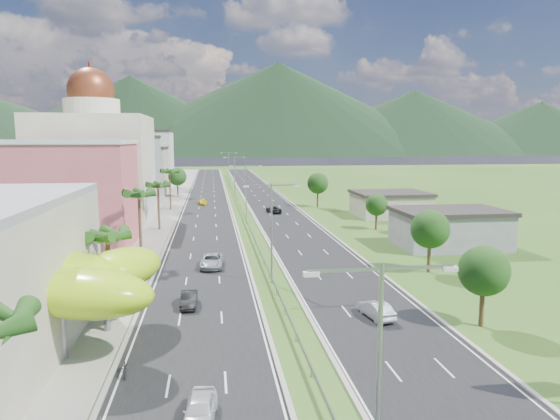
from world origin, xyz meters
name	(u,v)px	position (x,y,z in m)	size (l,w,h in m)	color
ground	(285,315)	(0.00, 0.00, 0.00)	(500.00, 500.00, 0.00)	#2D5119
road_left	(207,199)	(-7.50, 90.00, 0.02)	(11.00, 260.00, 0.04)	black
road_right	(264,198)	(7.50, 90.00, 0.02)	(11.00, 260.00, 0.04)	black
sidewalk_left	(171,199)	(-17.00, 90.00, 0.06)	(7.00, 260.00, 0.12)	gray
median_guardrail	(240,205)	(0.00, 71.99, 0.62)	(0.10, 216.06, 0.76)	gray
streetlight_median_a	(379,370)	(0.00, -25.00, 6.75)	(6.04, 0.25, 11.00)	gray
streetlight_median_b	(272,223)	(0.00, 10.00, 6.75)	(6.04, 0.25, 11.00)	gray
streetlight_median_c	(246,187)	(0.00, 50.00, 6.75)	(6.04, 0.25, 11.00)	gray
streetlight_median_d	(235,172)	(0.00, 95.00, 6.75)	(6.04, 0.25, 11.00)	gray
streetlight_median_e	(229,164)	(0.00, 140.00, 6.75)	(6.04, 0.25, 11.00)	gray
lime_canopy	(31,282)	(-20.00, -4.00, 4.99)	(18.00, 15.00, 7.40)	#A2D414
pink_shophouse	(59,197)	(-28.00, 32.00, 7.50)	(20.00, 15.00, 15.00)	#D0555F
domed_building	(95,162)	(-28.00, 55.00, 11.35)	(20.00, 20.00, 28.70)	#BDB49D
midrise_grey	(124,172)	(-27.00, 80.00, 8.00)	(16.00, 15.00, 16.00)	gray
midrise_beige	(137,172)	(-27.00, 102.00, 6.50)	(16.00, 15.00, 13.00)	#9D9682
midrise_white	(147,160)	(-27.00, 125.00, 9.00)	(16.00, 15.00, 18.00)	silver
shed_near	(449,230)	(28.00, 25.00, 2.50)	(15.00, 10.00, 5.00)	gray
shed_far	(390,205)	(30.00, 55.00, 2.20)	(14.00, 12.00, 4.40)	#9D9682
palm_tree_b	(107,238)	(-15.50, 2.00, 7.06)	(3.60, 3.60, 8.10)	#47301C
palm_tree_c	(139,196)	(-15.50, 22.00, 8.50)	(3.60, 3.60, 9.60)	#47301C
palm_tree_d	(158,187)	(-15.50, 45.00, 7.54)	(3.60, 3.60, 8.60)	#47301C
palm_tree_e	(170,173)	(-15.50, 70.00, 8.31)	(3.60, 3.60, 9.40)	#47301C
leafy_tree_lfar	(177,177)	(-15.50, 95.00, 5.58)	(4.90, 4.90, 8.05)	#47301C
leafy_tree_ra	(484,271)	(16.00, -5.00, 4.78)	(4.20, 4.20, 6.90)	#47301C
leafy_tree_rb	(430,229)	(19.00, 12.00, 5.18)	(4.55, 4.55, 7.47)	#47301C
leafy_tree_rc	(377,205)	(22.00, 40.00, 4.37)	(3.85, 3.85, 6.33)	#47301C
leafy_tree_rd	(318,183)	(18.00, 70.00, 5.58)	(4.90, 4.90, 8.05)	#47301C
mountain_ridge	(279,155)	(60.00, 450.00, 0.00)	(860.00, 140.00, 90.00)	black
car_white_near_left	(200,410)	(-7.19, -16.49, 0.78)	(1.75, 4.34, 1.48)	silver
car_dark_left	(189,299)	(-8.65, 3.37, 0.72)	(1.45, 4.16, 1.37)	black
car_silver_mid_left	(212,261)	(-6.49, 17.72, 0.83)	(2.64, 5.71, 1.59)	#A8ABB0
car_yellow_far_left	(203,202)	(-8.54, 77.78, 0.68)	(1.80, 4.44, 1.29)	gold
car_silver_right	(376,310)	(7.83, -1.96, 0.79)	(1.58, 4.53, 1.49)	#A1A3A8
car_dark_far_right	(274,210)	(6.72, 62.23, 0.74)	(2.33, 5.05, 1.40)	black
motorcycle	(125,366)	(-12.30, -10.10, 0.69)	(0.61, 2.03, 1.30)	black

